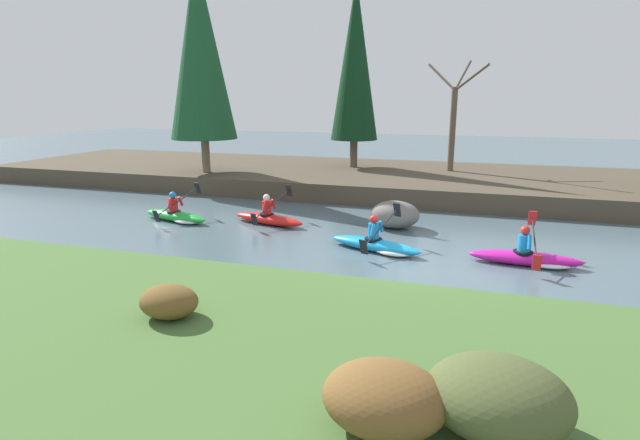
{
  "coord_description": "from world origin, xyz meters",
  "views": [
    {
      "loc": [
        1.17,
        -11.8,
        4.12
      ],
      "look_at": [
        -3.24,
        1.9,
        0.55
      ],
      "focal_mm": 28.0,
      "sensor_mm": 36.0,
      "label": 1
    }
  ],
  "objects_px": {
    "kayaker_middle": "(379,245)",
    "kayaker_far_back": "(178,216)",
    "kayaker_lead": "(530,258)",
    "boulder_midstream": "(395,214)",
    "kayaker_trailing": "(269,218)"
  },
  "relations": [
    {
      "from": "kayaker_middle",
      "to": "boulder_midstream",
      "type": "height_order",
      "value": "kayaker_middle"
    },
    {
      "from": "kayaker_middle",
      "to": "boulder_midstream",
      "type": "relative_size",
      "value": 1.77
    },
    {
      "from": "kayaker_lead",
      "to": "boulder_midstream",
      "type": "height_order",
      "value": "kayaker_lead"
    },
    {
      "from": "kayaker_lead",
      "to": "kayaker_middle",
      "type": "xyz_separation_m",
      "value": [
        -3.83,
        -0.05,
        0.0
      ]
    },
    {
      "from": "kayaker_lead",
      "to": "boulder_midstream",
      "type": "bearing_deg",
      "value": 145.53
    },
    {
      "from": "kayaker_trailing",
      "to": "boulder_midstream",
      "type": "bearing_deg",
      "value": 25.06
    },
    {
      "from": "boulder_midstream",
      "to": "kayaker_middle",
      "type": "bearing_deg",
      "value": -89.81
    },
    {
      "from": "boulder_midstream",
      "to": "kayaker_lead",
      "type": "bearing_deg",
      "value": -34.33
    },
    {
      "from": "kayaker_lead",
      "to": "kayaker_far_back",
      "type": "height_order",
      "value": "same"
    },
    {
      "from": "kayaker_middle",
      "to": "kayaker_far_back",
      "type": "bearing_deg",
      "value": -173.6
    },
    {
      "from": "boulder_midstream",
      "to": "kayaker_trailing",
      "type": "bearing_deg",
      "value": -168.64
    },
    {
      "from": "kayaker_lead",
      "to": "kayaker_far_back",
      "type": "bearing_deg",
      "value": 173.49
    },
    {
      "from": "kayaker_middle",
      "to": "boulder_midstream",
      "type": "xyz_separation_m",
      "value": [
        -0.01,
        2.67,
        0.24
      ]
    },
    {
      "from": "kayaker_lead",
      "to": "kayaker_trailing",
      "type": "relative_size",
      "value": 0.99
    },
    {
      "from": "kayaker_trailing",
      "to": "boulder_midstream",
      "type": "distance_m",
      "value": 4.14
    }
  ]
}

